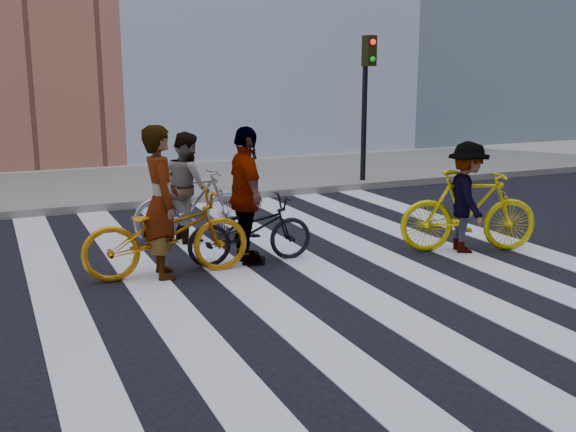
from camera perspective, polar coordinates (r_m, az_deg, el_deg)
ground at (r=8.77m, az=-0.61°, el=-5.01°), size 100.00×100.00×0.00m
sidewalk_far at (r=15.74m, az=-11.66°, el=2.79°), size 100.00×5.00×0.15m
zebra_crosswalk at (r=8.76m, az=-0.61°, el=-4.98°), size 8.25×10.00×0.01m
traffic_signal at (r=15.13m, az=6.68°, el=10.99°), size 0.22×0.42×3.33m
bike_yellow_left at (r=8.73m, az=-10.26°, el=-1.49°), size 2.17×0.87×1.12m
bike_silver_mid at (r=10.56m, az=-8.18°, el=0.98°), size 1.89×0.65×1.12m
bike_yellow_right at (r=10.09m, az=15.06°, el=0.41°), size 2.07×1.24×1.20m
bike_dark_rear at (r=9.21m, az=-3.22°, el=-1.20°), size 1.79×0.73×0.92m
rider_left at (r=8.63m, az=-10.68°, el=1.15°), size 0.51×0.74×1.95m
rider_mid at (r=10.49m, az=-8.49°, el=2.49°), size 0.69×0.86×1.69m
rider_right at (r=10.02m, az=14.90°, el=1.52°), size 0.93×1.18×1.61m
rider_rear at (r=9.09m, az=-3.55°, el=1.70°), size 0.53×1.13×1.88m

